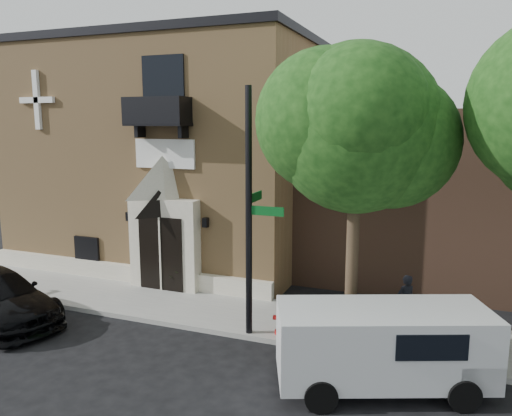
{
  "coord_description": "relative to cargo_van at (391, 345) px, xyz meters",
  "views": [
    {
      "loc": [
        8.18,
        -12.04,
        5.98
      ],
      "look_at": [
        2.74,
        2.0,
        3.38
      ],
      "focal_mm": 35.0,
      "sensor_mm": 36.0,
      "label": 1
    }
  ],
  "objects": [
    {
      "name": "planter",
      "position": [
        -7.64,
        3.88,
        -0.55
      ],
      "size": [
        0.78,
        0.72,
        0.73
      ],
      "primitive_type": "imported",
      "rotation": [
        0.0,
        0.0,
        0.26
      ],
      "color": "#4B7439",
      "rests_on": "sidewalk"
    },
    {
      "name": "street_tree_left",
      "position": [
        -1.19,
        1.55,
        4.8
      ],
      "size": [
        4.97,
        4.38,
        7.77
      ],
      "color": "#38281C",
      "rests_on": "sidewalk"
    },
    {
      "name": "ground",
      "position": [
        -7.21,
        1.21,
        -1.07
      ],
      "size": [
        120.0,
        120.0,
        0.0
      ],
      "primitive_type": "plane",
      "color": "black",
      "rests_on": "ground"
    },
    {
      "name": "street_sign",
      "position": [
        -3.96,
        1.43,
        2.49
      ],
      "size": [
        1.08,
        1.08,
        6.77
      ],
      "rotation": [
        0.0,
        0.0,
        0.02
      ],
      "color": "black",
      "rests_on": "sidewalk"
    },
    {
      "name": "pedestrian_near",
      "position": [
        0.05,
        3.27,
        -0.13
      ],
      "size": [
        0.69,
        0.67,
        1.59
      ],
      "primitive_type": "imported",
      "rotation": [
        0.0,
        0.0,
        3.87
      ],
      "color": "black",
      "rests_on": "sidewalk"
    },
    {
      "name": "dumpster",
      "position": [
        -0.0,
        1.66,
        -0.24
      ],
      "size": [
        2.34,
        1.8,
        1.35
      ],
      "rotation": [
        0.0,
        0.0,
        0.35
      ],
      "color": "#103D18",
      "rests_on": "sidewalk"
    },
    {
      "name": "church",
      "position": [
        -10.2,
        9.16,
        3.57
      ],
      "size": [
        12.2,
        11.01,
        9.3
      ],
      "color": "tan",
      "rests_on": "ground"
    },
    {
      "name": "sidewalk",
      "position": [
        -6.21,
        2.71,
        -0.99
      ],
      "size": [
        42.0,
        3.0,
        0.15
      ],
      "primitive_type": "cube",
      "color": "gray",
      "rests_on": "ground"
    },
    {
      "name": "fire_hydrant",
      "position": [
        -3.1,
        1.67,
        -0.49
      ],
      "size": [
        0.5,
        0.4,
        0.88
      ],
      "color": "#AA1211",
      "rests_on": "sidewalk"
    },
    {
      "name": "cargo_van",
      "position": [
        0.0,
        0.0,
        0.0
      ],
      "size": [
        5.03,
        3.47,
        1.91
      ],
      "rotation": [
        0.0,
        0.0,
        0.38
      ],
      "color": "silver",
      "rests_on": "ground"
    }
  ]
}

